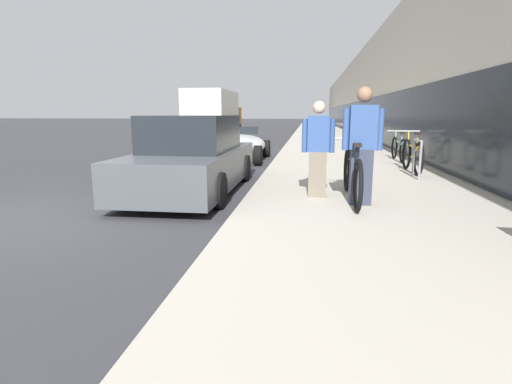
{
  "coord_description": "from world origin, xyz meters",
  "views": [
    {
      "loc": [
        4.06,
        -5.12,
        1.53
      ],
      "look_at": [
        1.72,
        12.73,
        -2.03
      ],
      "focal_mm": 28.0,
      "sensor_mm": 36.0,
      "label": 1
    }
  ],
  "objects_px": {
    "bike_rack_hoop": "(417,155)",
    "cruiser_bike_middle": "(398,148)",
    "person_bystander": "(318,149)",
    "cruiser_bike_nearest": "(412,155)",
    "moving_truck": "(214,115)",
    "person_rider": "(362,146)",
    "vintage_roadster_curbside": "(237,146)",
    "tandem_bicycle": "(352,175)",
    "parked_sedan_curbside": "(194,158)"
  },
  "relations": [
    {
      "from": "bike_rack_hoop",
      "to": "cruiser_bike_middle",
      "type": "distance_m",
      "value": 3.33
    },
    {
      "from": "bike_rack_hoop",
      "to": "person_bystander",
      "type": "bearing_deg",
      "value": -133.73
    },
    {
      "from": "cruiser_bike_nearest",
      "to": "bike_rack_hoop",
      "type": "bearing_deg",
      "value": -97.48
    },
    {
      "from": "moving_truck",
      "to": "cruiser_bike_nearest",
      "type": "bearing_deg",
      "value": -60.0
    },
    {
      "from": "person_rider",
      "to": "cruiser_bike_middle",
      "type": "relative_size",
      "value": 0.98
    },
    {
      "from": "bike_rack_hoop",
      "to": "vintage_roadster_curbside",
      "type": "xyz_separation_m",
      "value": [
        -4.67,
        3.88,
        -0.17
      ]
    },
    {
      "from": "tandem_bicycle",
      "to": "vintage_roadster_curbside",
      "type": "height_order",
      "value": "tandem_bicycle"
    },
    {
      "from": "cruiser_bike_middle",
      "to": "parked_sedan_curbside",
      "type": "xyz_separation_m",
      "value": [
        -4.89,
        -4.79,
        0.16
      ]
    },
    {
      "from": "person_rider",
      "to": "cruiser_bike_middle",
      "type": "distance_m",
      "value": 6.39
    },
    {
      "from": "tandem_bicycle",
      "to": "cruiser_bike_nearest",
      "type": "relative_size",
      "value": 1.27
    },
    {
      "from": "person_bystander",
      "to": "bike_rack_hoop",
      "type": "distance_m",
      "value": 3.19
    },
    {
      "from": "bike_rack_hoop",
      "to": "cruiser_bike_nearest",
      "type": "xyz_separation_m",
      "value": [
        0.12,
        0.89,
        -0.1
      ]
    },
    {
      "from": "bike_rack_hoop",
      "to": "tandem_bicycle",
      "type": "bearing_deg",
      "value": -123.32
    },
    {
      "from": "person_bystander",
      "to": "vintage_roadster_curbside",
      "type": "distance_m",
      "value": 6.67
    },
    {
      "from": "cruiser_bike_nearest",
      "to": "moving_truck",
      "type": "xyz_separation_m",
      "value": [
        -8.21,
        14.21,
        0.89
      ]
    },
    {
      "from": "vintage_roadster_curbside",
      "to": "tandem_bicycle",
      "type": "bearing_deg",
      "value": -64.6
    },
    {
      "from": "tandem_bicycle",
      "to": "cruiser_bike_middle",
      "type": "distance_m",
      "value": 6.12
    },
    {
      "from": "moving_truck",
      "to": "person_rider",
      "type": "bearing_deg",
      "value": -69.89
    },
    {
      "from": "person_rider",
      "to": "vintage_roadster_curbside",
      "type": "xyz_separation_m",
      "value": [
        -3.13,
        6.67,
        -0.55
      ]
    },
    {
      "from": "parked_sedan_curbside",
      "to": "moving_truck",
      "type": "relative_size",
      "value": 0.65
    },
    {
      "from": "cruiser_bike_nearest",
      "to": "person_bystander",
      "type": "bearing_deg",
      "value": -125.99
    },
    {
      "from": "tandem_bicycle",
      "to": "moving_truck",
      "type": "relative_size",
      "value": 0.35
    },
    {
      "from": "cruiser_bike_nearest",
      "to": "parked_sedan_curbside",
      "type": "bearing_deg",
      "value": -153.24
    },
    {
      "from": "tandem_bicycle",
      "to": "person_bystander",
      "type": "distance_m",
      "value": 0.71
    },
    {
      "from": "person_rider",
      "to": "bike_rack_hoop",
      "type": "bearing_deg",
      "value": 61.08
    },
    {
      "from": "tandem_bicycle",
      "to": "bike_rack_hoop",
      "type": "relative_size",
      "value": 2.88
    },
    {
      "from": "cruiser_bike_nearest",
      "to": "moving_truck",
      "type": "distance_m",
      "value": 16.44
    },
    {
      "from": "bike_rack_hoop",
      "to": "parked_sedan_curbside",
      "type": "distance_m",
      "value": 4.81
    },
    {
      "from": "person_rider",
      "to": "person_bystander",
      "type": "distance_m",
      "value": 0.82
    },
    {
      "from": "tandem_bicycle",
      "to": "person_bystander",
      "type": "height_order",
      "value": "person_bystander"
    },
    {
      "from": "person_bystander",
      "to": "cruiser_bike_middle",
      "type": "bearing_deg",
      "value": 65.92
    },
    {
      "from": "bike_rack_hoop",
      "to": "parked_sedan_curbside",
      "type": "height_order",
      "value": "parked_sedan_curbside"
    },
    {
      "from": "cruiser_bike_middle",
      "to": "moving_truck",
      "type": "relative_size",
      "value": 0.26
    },
    {
      "from": "person_rider",
      "to": "person_bystander",
      "type": "relative_size",
      "value": 1.12
    },
    {
      "from": "person_rider",
      "to": "cruiser_bike_middle",
      "type": "height_order",
      "value": "person_rider"
    },
    {
      "from": "cruiser_bike_nearest",
      "to": "moving_truck",
      "type": "height_order",
      "value": "moving_truck"
    },
    {
      "from": "cruiser_bike_middle",
      "to": "vintage_roadster_curbside",
      "type": "relative_size",
      "value": 0.44
    },
    {
      "from": "vintage_roadster_curbside",
      "to": "cruiser_bike_nearest",
      "type": "bearing_deg",
      "value": -32.05
    },
    {
      "from": "tandem_bicycle",
      "to": "parked_sedan_curbside",
      "type": "xyz_separation_m",
      "value": [
        -2.94,
        1.01,
        0.13
      ]
    },
    {
      "from": "bike_rack_hoop",
      "to": "moving_truck",
      "type": "xyz_separation_m",
      "value": [
        -8.09,
        15.1,
        0.79
      ]
    },
    {
      "from": "bike_rack_hoop",
      "to": "cruiser_bike_nearest",
      "type": "relative_size",
      "value": 0.44
    },
    {
      "from": "moving_truck",
      "to": "tandem_bicycle",
      "type": "bearing_deg",
      "value": -69.87
    },
    {
      "from": "cruiser_bike_middle",
      "to": "moving_truck",
      "type": "height_order",
      "value": "moving_truck"
    },
    {
      "from": "person_rider",
      "to": "bike_rack_hoop",
      "type": "distance_m",
      "value": 3.21
    },
    {
      "from": "cruiser_bike_middle",
      "to": "parked_sedan_curbside",
      "type": "relative_size",
      "value": 0.4
    },
    {
      "from": "bike_rack_hoop",
      "to": "cruiser_bike_middle",
      "type": "height_order",
      "value": "cruiser_bike_middle"
    },
    {
      "from": "person_bystander",
      "to": "moving_truck",
      "type": "bearing_deg",
      "value": 108.73
    },
    {
      "from": "cruiser_bike_middle",
      "to": "tandem_bicycle",
      "type": "bearing_deg",
      "value": -108.57
    },
    {
      "from": "tandem_bicycle",
      "to": "cruiser_bike_nearest",
      "type": "bearing_deg",
      "value": 62.55
    },
    {
      "from": "cruiser_bike_nearest",
      "to": "vintage_roadster_curbside",
      "type": "xyz_separation_m",
      "value": [
        -4.78,
        3.0,
        -0.06
      ]
    }
  ]
}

